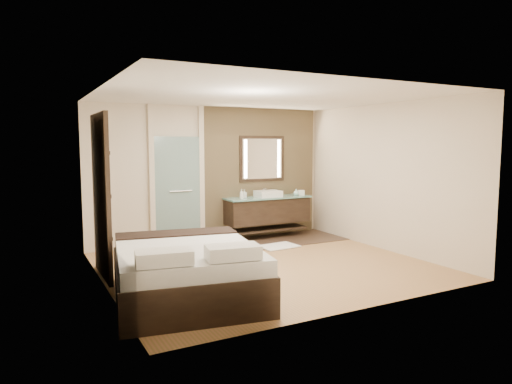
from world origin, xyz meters
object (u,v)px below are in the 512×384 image
bed (187,271)px  waste_bin (231,236)px  vanity (268,210)px  mirror_unit (262,159)px

bed → waste_bin: size_ratio=9.63×
vanity → mirror_unit: size_ratio=1.75×
bed → waste_bin: bed is taller
mirror_unit → waste_bin: bearing=-160.8°
vanity → bed: bearing=-134.6°
mirror_unit → waste_bin: (-0.88, -0.31, -1.52)m
mirror_unit → bed: bearing=-132.3°
waste_bin → bed: bearing=-124.5°
waste_bin → mirror_unit: bearing=19.2°
mirror_unit → bed: (-2.75, -3.03, -1.30)m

